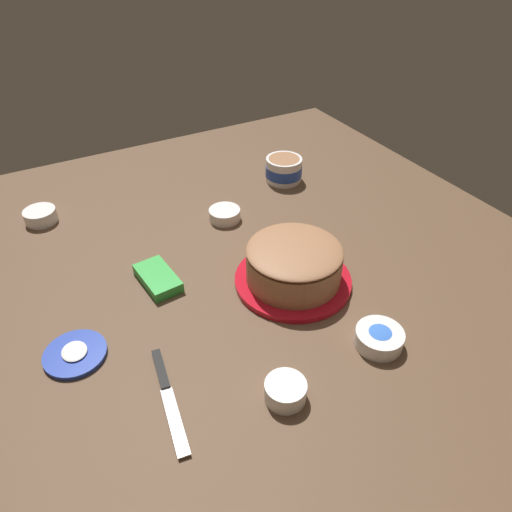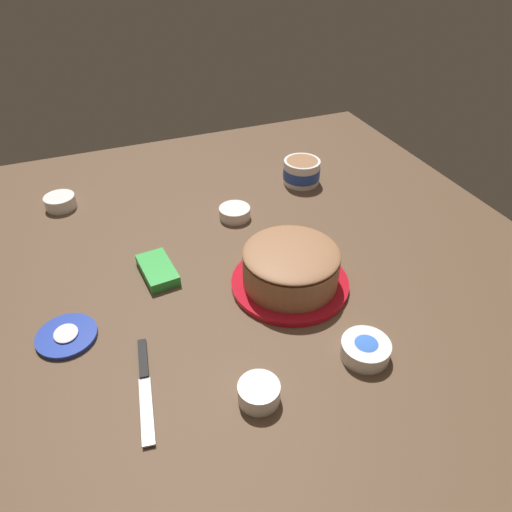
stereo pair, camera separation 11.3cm
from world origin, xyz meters
TOP-DOWN VIEW (x-y plane):
  - ground_plane at (0.00, 0.00)m, footprint 1.54×1.54m
  - frosted_cake at (-0.14, -0.08)m, footprint 0.27×0.27m
  - frosting_tub at (0.29, -0.32)m, footprint 0.12×0.12m
  - frosting_tub_lid at (-0.12, 0.42)m, footprint 0.12×0.12m
  - spreading_knife at (-0.29, 0.29)m, footprint 0.24×0.05m
  - sprinkle_bowl_pink at (0.18, -0.05)m, footprint 0.09×0.09m
  - sprinkle_bowl_green at (0.42, 0.40)m, footprint 0.09×0.09m
  - sprinkle_bowl_orange at (-0.40, 0.11)m, footprint 0.08×0.08m
  - sprinkle_bowl_blue at (-0.39, -0.12)m, footprint 0.10×0.10m
  - candy_box_lower at (0.01, 0.20)m, footprint 0.14×0.08m

SIDE VIEW (x-z plane):
  - ground_plane at x=0.00m, z-range 0.00..0.00m
  - spreading_knife at x=-0.29m, z-range 0.00..0.01m
  - frosting_tub_lid at x=-0.12m, z-range 0.00..0.01m
  - candy_box_lower at x=0.01m, z-range 0.00..0.03m
  - sprinkle_bowl_pink at x=0.18m, z-range 0.00..0.03m
  - sprinkle_bowl_green at x=0.42m, z-range 0.00..0.04m
  - sprinkle_bowl_blue at x=-0.39m, z-range 0.00..0.04m
  - sprinkle_bowl_orange at x=-0.40m, z-range 0.00..0.04m
  - frosting_tub at x=0.29m, z-range 0.00..0.08m
  - frosted_cake at x=-0.14m, z-range 0.00..0.10m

